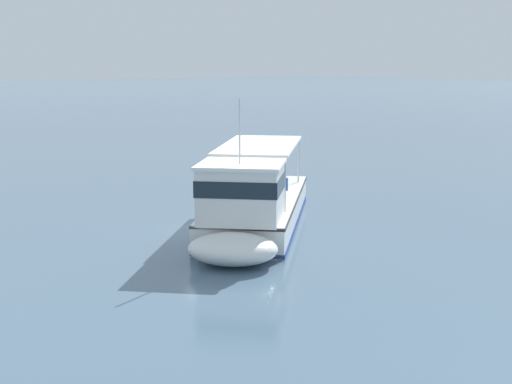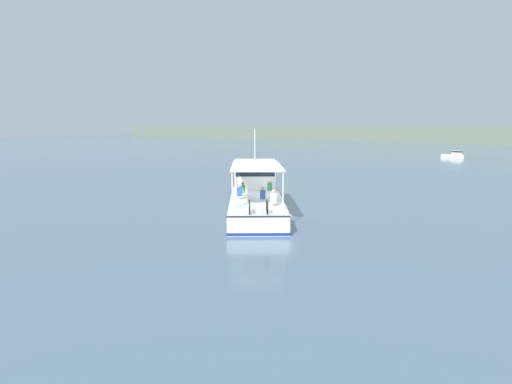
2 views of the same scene
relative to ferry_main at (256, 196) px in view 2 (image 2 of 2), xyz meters
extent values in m
plane|color=slate|center=(0.74, 0.81, -1.02)|extent=(400.00, 400.00, 0.00)
cube|color=white|center=(1.10, -1.18, -0.47)|extent=(9.70, 10.09, 1.10)
ellipsoid|color=white|center=(-3.12, 3.36, -0.47)|extent=(3.65, 3.62, 1.01)
cube|color=navy|center=(1.10, -1.18, -0.92)|extent=(9.73, 10.12, 0.16)
cube|color=#2D2D33|center=(1.10, -1.18, 0.00)|extent=(9.74, 10.13, 0.10)
cube|color=white|center=(-1.90, 2.04, 1.03)|extent=(3.76, 3.76, 1.90)
cube|color=#19232D|center=(-1.90, 2.04, 1.37)|extent=(3.84, 3.83, 0.56)
cube|color=white|center=(-1.90, 2.04, 2.04)|extent=(3.99, 3.98, 0.12)
cube|color=white|center=(1.40, -1.51, 2.13)|extent=(6.72, 6.91, 0.10)
cylinder|color=silver|center=(-1.81, -0.06, 1.08)|extent=(0.08, 0.08, 2.00)
cylinder|color=silver|center=(0.19, 1.79, 1.08)|extent=(0.08, 0.08, 2.00)
cylinder|color=silver|center=(2.62, -4.82, 1.08)|extent=(0.08, 0.08, 2.00)
cylinder|color=silver|center=(4.61, -2.97, 1.08)|extent=(0.08, 0.08, 2.00)
cylinder|color=silver|center=(-2.10, 2.26, 3.20)|extent=(0.06, 0.06, 2.20)
sphere|color=white|center=(0.09, 2.52, -0.52)|extent=(0.36, 0.36, 0.36)
sphere|color=white|center=(2.33, 0.10, -0.52)|extent=(0.36, 0.36, 0.36)
sphere|color=white|center=(4.44, -2.17, -0.52)|extent=(0.36, 0.36, 0.36)
torus|color=black|center=(3.86, -4.82, 0.41)|extent=(0.49, 0.52, 0.66)
torus|color=black|center=(4.34, -5.34, 0.41)|extent=(0.49, 0.52, 0.66)
cylinder|color=#232328|center=(4.10, -5.08, 0.53)|extent=(0.52, 0.55, 0.06)
torus|color=black|center=(4.52, -4.21, 0.41)|extent=(0.49, 0.52, 0.66)
torus|color=black|center=(5.00, -4.72, 0.41)|extent=(0.49, 0.52, 0.66)
cylinder|color=#1E478C|center=(4.76, -4.47, 0.53)|extent=(0.52, 0.55, 0.06)
cube|color=white|center=(3.66, -2.64, 0.54)|extent=(0.38, 0.38, 0.52)
sphere|color=beige|center=(3.66, -2.64, 0.91)|extent=(0.20, 0.20, 0.20)
cube|color=#2D4CA5|center=(2.46, -2.15, 0.54)|extent=(0.38, 0.38, 0.52)
sphere|color=beige|center=(2.46, -2.15, 0.91)|extent=(0.20, 0.20, 0.20)
cube|color=#2D4CA5|center=(0.66, -2.21, 0.54)|extent=(0.38, 0.38, 0.52)
sphere|color=tan|center=(0.66, -2.21, 0.91)|extent=(0.20, 0.20, 0.20)
cube|color=#338C4C|center=(-0.01, -1.22, 0.54)|extent=(0.38, 0.38, 0.52)
sphere|color=#9E7051|center=(-0.01, -1.22, 0.91)|extent=(0.20, 0.20, 0.20)
cube|color=#338C4C|center=(0.48, 0.85, 0.54)|extent=(0.38, 0.38, 0.52)
sphere|color=tan|center=(0.48, 0.85, 0.91)|extent=(0.20, 0.20, 0.20)
cube|color=white|center=(-7.55, 59.09, -0.74)|extent=(3.78, 1.96, 0.56)
cube|color=white|center=(-6.93, 59.20, -0.11)|extent=(1.79, 1.33, 0.70)
cube|color=#19232D|center=(-6.93, 59.20, 0.07)|extent=(1.79, 1.35, 0.28)
camera|label=1|loc=(-20.87, 16.95, 5.55)|focal=50.03mm
camera|label=2|loc=(19.78, -22.19, 4.56)|focal=32.41mm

